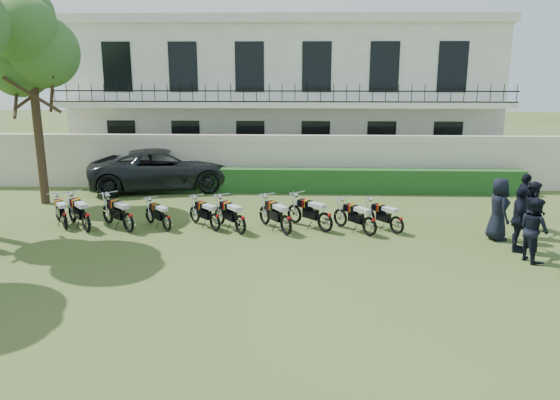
{
  "coord_description": "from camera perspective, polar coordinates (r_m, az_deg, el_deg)",
  "views": [
    {
      "loc": [
        0.77,
        -15.04,
        5.13
      ],
      "look_at": [
        0.16,
        1.66,
        1.02
      ],
      "focal_mm": 35.0,
      "sensor_mm": 36.0,
      "label": 1
    }
  ],
  "objects": [
    {
      "name": "officer_3",
      "position": [
        17.69,
        21.86,
        -0.88
      ],
      "size": [
        0.68,
        0.98,
        1.9
      ],
      "primitive_type": "imported",
      "rotation": [
        0.0,
        0.0,
        1.66
      ],
      "color": "black",
      "rests_on": "ground"
    },
    {
      "name": "motorcycle_7",
      "position": [
        17.23,
        4.75,
        -1.81
      ],
      "size": [
        1.5,
        1.48,
        1.1
      ],
      "rotation": [
        0.0,
        0.0,
        0.8
      ],
      "color": "black",
      "rests_on": "ground"
    },
    {
      "name": "motorcycle_8",
      "position": [
        17.03,
        9.36,
        -2.25
      ],
      "size": [
        1.29,
        1.49,
        1.02
      ],
      "rotation": [
        0.0,
        0.0,
        0.71
      ],
      "color": "black",
      "rests_on": "ground"
    },
    {
      "name": "officer_1",
      "position": [
        16.12,
        25.03,
        -2.81
      ],
      "size": [
        0.86,
        1.0,
        1.77
      ],
      "primitive_type": "imported",
      "rotation": [
        0.0,
        0.0,
        1.82
      ],
      "color": "black",
      "rests_on": "ground"
    },
    {
      "name": "perimeter_wall",
      "position": [
        23.39,
        0.16,
        4.06
      ],
      "size": [
        30.0,
        0.35,
        2.3
      ],
      "color": "beige",
      "rests_on": "ground"
    },
    {
      "name": "hedge",
      "position": [
        22.72,
        2.61,
        2.03
      ],
      "size": [
        18.0,
        0.6,
        1.0
      ],
      "primitive_type": "cube",
      "color": "#19471C",
      "rests_on": "ground"
    },
    {
      "name": "officer_2",
      "position": [
        16.76,
        23.7,
        -1.88
      ],
      "size": [
        0.78,
        1.19,
        1.88
      ],
      "primitive_type": "imported",
      "rotation": [
        0.0,
        0.0,
        1.25
      ],
      "color": "black",
      "rests_on": "ground"
    },
    {
      "name": "tree_west_near",
      "position": [
        22.28,
        -24.65,
        14.55
      ],
      "size": [
        3.4,
        3.2,
        7.9
      ],
      "color": "#473323",
      "rests_on": "ground"
    },
    {
      "name": "suv",
      "position": [
        23.82,
        -11.97,
        3.19
      ],
      "size": [
        6.7,
        4.21,
        1.73
      ],
      "primitive_type": "imported",
      "rotation": [
        0.0,
        0.0,
        1.8
      ],
      "color": "black",
      "rests_on": "ground"
    },
    {
      "name": "ground",
      "position": [
        15.91,
        -0.81,
        -5.01
      ],
      "size": [
        100.0,
        100.0,
        0.0
      ],
      "primitive_type": "plane",
      "color": "#3E4F1F",
      "rests_on": "ground"
    },
    {
      "name": "motorcycle_9",
      "position": [
        17.39,
        12.13,
        -2.12
      ],
      "size": [
        1.2,
        1.44,
        0.98
      ],
      "rotation": [
        0.0,
        0.0,
        0.68
      ],
      "color": "black",
      "rests_on": "ground"
    },
    {
      "name": "officer_5",
      "position": [
        19.21,
        24.16,
        -0.12
      ],
      "size": [
        0.44,
        1.06,
        1.81
      ],
      "primitive_type": "imported",
      "rotation": [
        0.0,
        0.0,
        1.57
      ],
      "color": "black",
      "rests_on": "ground"
    },
    {
      "name": "motorcycle_3",
      "position": [
        17.68,
        -11.77,
        -1.92
      ],
      "size": [
        1.2,
        1.31,
        0.92
      ],
      "rotation": [
        0.0,
        0.0,
        0.73
      ],
      "color": "black",
      "rests_on": "ground"
    },
    {
      "name": "motorcycle_1",
      "position": [
        18.2,
        -19.63,
        -1.72
      ],
      "size": [
        1.37,
        1.63,
        1.11
      ],
      "rotation": [
        0.0,
        0.0,
        0.69
      ],
      "color": "black",
      "rests_on": "ground"
    },
    {
      "name": "motorcycle_6",
      "position": [
        16.9,
        0.64,
        -2.11
      ],
      "size": [
        1.16,
        1.7,
        1.08
      ],
      "rotation": [
        0.0,
        0.0,
        0.58
      ],
      "color": "black",
      "rests_on": "ground"
    },
    {
      "name": "motorcycle_5",
      "position": [
        17.0,
        -4.17,
        -2.08
      ],
      "size": [
        1.25,
        1.61,
        1.06
      ],
      "rotation": [
        0.0,
        0.0,
        0.65
      ],
      "color": "black",
      "rests_on": "ground"
    },
    {
      "name": "building",
      "position": [
        29.04,
        0.56,
        11.01
      ],
      "size": [
        20.4,
        9.6,
        7.4
      ],
      "color": "white",
      "rests_on": "ground"
    },
    {
      "name": "officer_4",
      "position": [
        18.34,
        24.94,
        -0.92
      ],
      "size": [
        0.87,
        1.0,
        1.75
      ],
      "primitive_type": "imported",
      "rotation": [
        0.0,
        0.0,
        1.29
      ],
      "color": "black",
      "rests_on": "ground"
    },
    {
      "name": "motorcycle_0",
      "position": [
        18.82,
        -21.62,
        -1.57
      ],
      "size": [
        1.07,
        1.56,
        0.99
      ],
      "rotation": [
        0.0,
        0.0,
        0.59
      ],
      "color": "black",
      "rests_on": "ground"
    },
    {
      "name": "motorcycle_2",
      "position": [
        17.78,
        -15.59,
        -1.78
      ],
      "size": [
        1.51,
        1.48,
        1.1
      ],
      "rotation": [
        0.0,
        0.0,
        0.8
      ],
      "color": "black",
      "rests_on": "ground"
    },
    {
      "name": "motorcycle_4",
      "position": [
        17.45,
        -6.82,
        -1.85
      ],
      "size": [
        1.27,
        1.39,
        0.98
      ],
      "rotation": [
        0.0,
        0.0,
        0.73
      ],
      "color": "black",
      "rests_on": "ground"
    }
  ]
}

